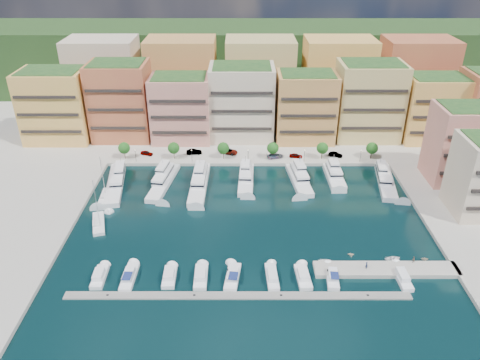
{
  "coord_description": "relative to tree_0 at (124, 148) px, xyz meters",
  "views": [
    {
      "loc": [
        -2.42,
        -103.74,
        67.47
      ],
      "look_at": [
        -2.56,
        9.61,
        6.0
      ],
      "focal_mm": 35.0,
      "sensor_mm": 36.0,
      "label": 1
    }
  ],
  "objects": [
    {
      "name": "south_pontoon",
      "position": [
        37.0,
        -63.5,
        -4.74
      ],
      "size": [
        72.0,
        2.2,
        0.35
      ],
      "primitive_type": "cube",
      "color": "gray",
      "rests_on": "ground"
    },
    {
      "name": "backblock_2",
      "position": [
        45.0,
        40.5,
        11.26
      ],
      "size": [
        26.0,
        18.0,
        30.0
      ],
      "primitive_type": "cube",
      "color": "tan",
      "rests_on": "north_quay"
    },
    {
      "name": "tender_2",
      "position": [
        72.66,
        -51.52,
        -4.36
      ],
      "size": [
        4.19,
        3.41,
        0.76
      ],
      "primitive_type": "imported",
      "rotation": [
        0.0,
        0.0,
        1.81
      ],
      "color": "white",
      "rests_on": "ground"
    },
    {
      "name": "yacht_1",
      "position": [
        14.72,
        -14.96,
        -3.65
      ],
      "size": [
        7.45,
        23.07,
        7.3
      ],
      "color": "white",
      "rests_on": "ground"
    },
    {
      "name": "cruiser_9",
      "position": [
        72.63,
        -58.1,
        -4.2
      ],
      "size": [
        2.77,
        8.88,
        2.55
      ],
      "color": "white",
      "rests_on": "ground"
    },
    {
      "name": "north_quay",
      "position": [
        40.0,
        28.5,
        -4.74
      ],
      "size": [
        220.0,
        64.0,
        2.0
      ],
      "primitive_type": "cube",
      "color": "#9E998E",
      "rests_on": "ground"
    },
    {
      "name": "apartment_6",
      "position": [
        104.0,
        16.49,
        7.57
      ],
      "size": [
        20.0,
        15.5,
        22.8
      ],
      "color": "#E8A455",
      "rests_on": "north_quay"
    },
    {
      "name": "apartment_east_a",
      "position": [
        102.0,
        -13.51,
        7.57
      ],
      "size": [
        18.0,
        14.5,
        22.8
      ],
      "color": "tan",
      "rests_on": "east_quay"
    },
    {
      "name": "tree_2",
      "position": [
        32.0,
        0.0,
        0.0
      ],
      "size": [
        3.8,
        3.8,
        5.65
      ],
      "color": "#473323",
      "rests_on": "north_quay"
    },
    {
      "name": "apartment_3",
      "position": [
        38.0,
        18.49,
        9.07
      ],
      "size": [
        22.0,
        16.5,
        25.8
      ],
      "color": "beige",
      "rests_on": "north_quay"
    },
    {
      "name": "tree_4",
      "position": [
        64.0,
        0.0,
        0.0
      ],
      "size": [
        3.8,
        3.8,
        5.65
      ],
      "color": "#473323",
      "rests_on": "north_quay"
    },
    {
      "name": "hillside",
      "position": [
        40.0,
        76.5,
        -4.74
      ],
      "size": [
        240.0,
        40.0,
        58.0
      ],
      "primitive_type": "cube",
      "color": "#1D3616",
      "rests_on": "ground"
    },
    {
      "name": "car_3",
      "position": [
        48.79,
        0.56,
        -2.95
      ],
      "size": [
        5.87,
        3.99,
        1.58
      ],
      "primitive_type": "imported",
      "rotation": [
        0.0,
        0.0,
        1.93
      ],
      "color": "gray",
      "rests_on": "north_quay"
    },
    {
      "name": "cruiser_4",
      "position": [
        35.87,
        -58.12,
        -4.17
      ],
      "size": [
        3.79,
        9.01,
        2.66
      ],
      "color": "white",
      "rests_on": "ground"
    },
    {
      "name": "car_2",
      "position": [
        33.58,
        3.9,
        -2.89
      ],
      "size": [
        6.71,
        4.69,
        1.7
      ],
      "primitive_type": "imported",
      "rotation": [
        0.0,
        0.0,
        1.23
      ],
      "color": "gray",
      "rests_on": "north_quay"
    },
    {
      "name": "ground",
      "position": [
        40.0,
        -33.5,
        -4.74
      ],
      "size": [
        400.0,
        400.0,
        0.0
      ],
      "primitive_type": "plane",
      "color": "black",
      "rests_on": "ground"
    },
    {
      "name": "car_5",
      "position": [
        68.78,
        1.52,
        -3.01
      ],
      "size": [
        4.7,
        3.26,
        1.47
      ],
      "primitive_type": "imported",
      "rotation": [
        0.0,
        0.0,
        1.14
      ],
      "color": "gray",
      "rests_on": "north_quay"
    },
    {
      "name": "backblock_1",
      "position": [
        15.0,
        40.5,
        11.26
      ],
      "size": [
        26.0,
        18.0,
        30.0
      ],
      "primitive_type": "cube",
      "color": "#B98945",
      "rests_on": "north_quay"
    },
    {
      "name": "tender_3",
      "position": [
        79.91,
        -51.51,
        -4.3
      ],
      "size": [
        1.83,
        1.62,
        0.89
      ],
      "primitive_type": "imported",
      "rotation": [
        0.0,
        0.0,
        1.47
      ],
      "color": "beige",
      "rests_on": "ground"
    },
    {
      "name": "tender_0",
      "position": [
        57.11,
        -52.5,
        -4.39
      ],
      "size": [
        3.48,
        2.51,
        0.71
      ],
      "primitive_type": "imported",
      "rotation": [
        0.0,
        0.0,
        1.59
      ],
      "color": "white",
      "rests_on": "ground"
    },
    {
      "name": "person_1",
      "position": [
        76.4,
        -53.52,
        -2.95
      ],
      "size": [
        0.9,
        0.79,
        1.58
      ],
      "primitive_type": "imported",
      "rotation": [
        0.0,
        0.0,
        3.42
      ],
      "color": "#4F3B2F",
      "rests_on": "finger_pier"
    },
    {
      "name": "yacht_0",
      "position": [
        0.65,
        -15.81,
        -3.53
      ],
      "size": [
        7.83,
        25.06,
        7.3
      ],
      "color": "white",
      "rests_on": "ground"
    },
    {
      "name": "cruiser_1",
      "position": [
        13.41,
        -58.12,
        -4.17
      ],
      "size": [
        2.8,
        9.17,
        2.66
      ],
      "color": "white",
      "rests_on": "ground"
    },
    {
      "name": "car_4",
      "position": [
        55.67,
        0.77,
        -3.03
      ],
      "size": [
        4.43,
        2.42,
        1.43
      ],
      "primitive_type": "imported",
      "rotation": [
        0.0,
        0.0,
        1.39
      ],
      "color": "gray",
      "rests_on": "north_quay"
    },
    {
      "name": "sailboat_2",
      "position": [
        -0.63,
        -23.64,
        -4.43
      ],
      "size": [
        3.28,
        9.39,
        13.2
      ],
      "color": "white",
      "rests_on": "ground"
    },
    {
      "name": "cruiser_7",
      "position": [
        57.55,
        -58.11,
        -4.17
      ],
      "size": [
        3.14,
        8.26,
        2.66
      ],
      "color": "white",
      "rests_on": "ground"
    },
    {
      "name": "person_0",
      "position": [
        65.35,
        -55.77,
        -2.82
      ],
      "size": [
        0.65,
        0.78,
        1.84
      ],
      "primitive_type": "imported",
      "rotation": [
        0.0,
        0.0,
        1.93
      ],
      "color": "#283251",
      "rests_on": "finger_pier"
    },
    {
      "name": "backblock_4",
      "position": [
        105.0,
        40.5,
        11.26
      ],
      "size": [
        26.0,
        18.0,
        30.0
      ],
      "primitive_type": "cube",
      "color": "#B4683C",
      "rests_on": "north_quay"
    },
    {
      "name": "tender_1",
      "position": [
        63.32,
        -49.79,
        -4.35
      ],
      "size": [
        1.62,
        1.43,
        0.79
      ],
      "primitive_type": "imported",
      "rotation": [
        0.0,
        0.0,
        1.48
      ],
      "color": "beige",
      "rests_on": "ground"
    },
    {
      "name": "lamppost_2",
      "position": [
        40.0,
        -2.3,
        -0.92
      ],
      "size": [
        0.3,
        0.3,
        4.2
      ],
      "color": "black",
      "rests_on": "north_quay"
    },
    {
      "name": "sailboat_1",
      "position": [
        1.07,
        -37.11,
        -4.44
      ],
      "size": [
        5.58,
        10.87,
        13.2
      ],
      "color": "white",
      "rests_on": "ground"
    },
    {
      "name": "apartment_2",
      "position": [
        17.0,
        16.49,
        7.57
      ],
      "size": [
        20.0,
        15.5,
        22.8
      ],
      "color": "tan",
      "rests_on": "north_quay"
    },
    {
      "name": "tree_1",
      "position": [
        16.0,
        0.0,
        0.0
      ],
      "size": [
        3.8,
        3.8,
        5.65
      ],
      "color": "#473323",
      "rests_on": "north_quay"
    },
    {
      "name": "finger_pier",
      "position": [
        70.0,
        -55.5,
        -4.74
      ],
      "size": [
        32.0,
        5.0,
        2.0
      ],
      "primitive_type": "cube",
      "color": "#9E998E",
      "rests_on": "ground"
    },
    {
      "name": "apartment_1",
      "position": [
        -4.0,
        18.49,
        9.57
      ],
      "size": [
        20.0,
        16.5,
        26.8
      ],
      "color": "#B4683C",
      "rests_on": "north_quay"
    },
    {
      "name": "lamppost_4",
      "position": [
        76.0,
        -2.3,
        -0.92
      ],
      "size": [
        0.3,
        0.3,
        4.2
      ],
      "color": "black",
      "rests_on": "north_quay"
    },
    {
      "name": "yacht_3",
      "position": [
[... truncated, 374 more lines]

